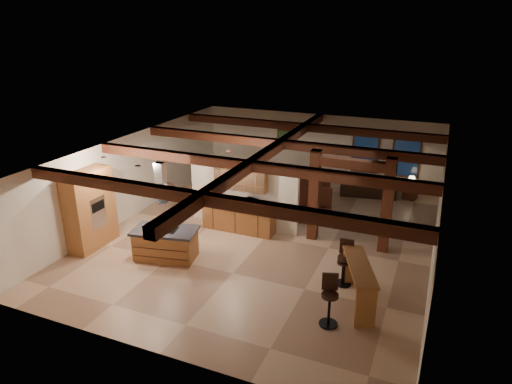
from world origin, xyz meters
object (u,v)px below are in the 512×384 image
sofa (368,188)px  bar_counter (359,278)px  kitchen_island (166,243)px  dining_table (305,206)px

sofa → bar_counter: bearing=88.2°
kitchen_island → dining_table: kitchen_island is taller
dining_table → sofa: 3.32m
sofa → bar_counter: size_ratio=1.03×
dining_table → bar_counter: 5.62m
kitchen_island → bar_counter: bearing=-1.9°
dining_table → bar_counter: bearing=-64.8°
sofa → dining_table: bearing=48.2°
kitchen_island → sofa: kitchen_island is taller
bar_counter → kitchen_island: bearing=178.1°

